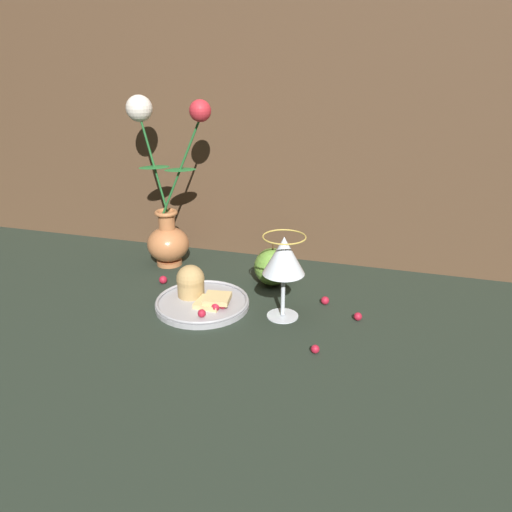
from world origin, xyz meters
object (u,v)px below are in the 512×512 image
at_px(plate_with_pastries, 199,296).
at_px(wine_glass, 284,258).
at_px(vase, 166,212).
at_px(apple_beside_vase, 273,267).

distance_m(plate_with_pastries, wine_glass, 0.20).
bearing_deg(wine_glass, vase, 151.49).
bearing_deg(apple_beside_vase, vase, 171.94).
relative_size(wine_glass, apple_beside_vase, 1.76).
height_order(plate_with_pastries, apple_beside_vase, apple_beside_vase).
height_order(vase, apple_beside_vase, vase).
bearing_deg(wine_glass, apple_beside_vase, 112.08).
relative_size(plate_with_pastries, apple_beside_vase, 2.00).
xyz_separation_m(vase, plate_with_pastries, (0.15, -0.17, -0.11)).
distance_m(vase, wine_glass, 0.37).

